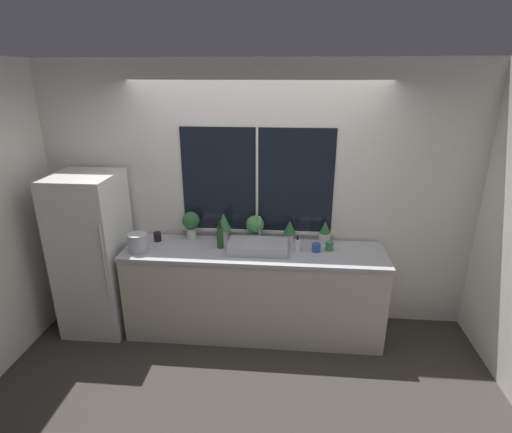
{
  "coord_description": "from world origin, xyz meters",
  "views": [
    {
      "loc": [
        0.34,
        -3.24,
        2.57
      ],
      "look_at": [
        0.02,
        0.3,
        1.28
      ],
      "focal_mm": 28.0,
      "sensor_mm": 36.0,
      "label": 1
    }
  ],
  "objects_px": {
    "potted_plant_far_right": "(325,232)",
    "bottle_tall": "(220,237)",
    "soap_bottle": "(297,245)",
    "potted_plant_far_left": "(191,222)",
    "potted_plant_right": "(290,230)",
    "mug_blue": "(316,248)",
    "kettle": "(138,242)",
    "potted_plant_center": "(255,226)",
    "mug_black": "(158,237)",
    "potted_plant_left": "(224,224)",
    "sink": "(258,246)",
    "refrigerator": "(94,254)",
    "mug_green": "(329,246)"
  },
  "relations": [
    {
      "from": "sink",
      "to": "potted_plant_left",
      "type": "height_order",
      "value": "same"
    },
    {
      "from": "bottle_tall",
      "to": "potted_plant_left",
      "type": "bearing_deg",
      "value": 89.0
    },
    {
      "from": "sink",
      "to": "kettle",
      "type": "height_order",
      "value": "sink"
    },
    {
      "from": "soap_bottle",
      "to": "bottle_tall",
      "type": "bearing_deg",
      "value": 179.92
    },
    {
      "from": "mug_blue",
      "to": "mug_green",
      "type": "height_order",
      "value": "mug_green"
    },
    {
      "from": "refrigerator",
      "to": "soap_bottle",
      "type": "xyz_separation_m",
      "value": [
        2.06,
        0.05,
        0.16
      ]
    },
    {
      "from": "potted_plant_center",
      "to": "mug_green",
      "type": "height_order",
      "value": "potted_plant_center"
    },
    {
      "from": "mug_green",
      "to": "kettle",
      "type": "height_order",
      "value": "kettle"
    },
    {
      "from": "potted_plant_right",
      "to": "potted_plant_far_right",
      "type": "xyz_separation_m",
      "value": [
        0.36,
        0.0,
        -0.01
      ]
    },
    {
      "from": "potted_plant_far_left",
      "to": "potted_plant_left",
      "type": "xyz_separation_m",
      "value": [
        0.34,
        0.0,
        -0.01
      ]
    },
    {
      "from": "refrigerator",
      "to": "mug_blue",
      "type": "height_order",
      "value": "refrigerator"
    },
    {
      "from": "kettle",
      "to": "potted_plant_center",
      "type": "bearing_deg",
      "value": 17.99
    },
    {
      "from": "bottle_tall",
      "to": "kettle",
      "type": "bearing_deg",
      "value": -169.17
    },
    {
      "from": "potted_plant_far_right",
      "to": "bottle_tall",
      "type": "xyz_separation_m",
      "value": [
        -1.04,
        -0.21,
        -0.0
      ]
    },
    {
      "from": "mug_blue",
      "to": "kettle",
      "type": "distance_m",
      "value": 1.72
    },
    {
      "from": "soap_bottle",
      "to": "potted_plant_far_left",
      "type": "bearing_deg",
      "value": 169.16
    },
    {
      "from": "refrigerator",
      "to": "bottle_tall",
      "type": "relative_size",
      "value": 6.11
    },
    {
      "from": "potted_plant_right",
      "to": "soap_bottle",
      "type": "height_order",
      "value": "potted_plant_right"
    },
    {
      "from": "potted_plant_center",
      "to": "mug_black",
      "type": "height_order",
      "value": "potted_plant_center"
    },
    {
      "from": "bottle_tall",
      "to": "kettle",
      "type": "distance_m",
      "value": 0.79
    },
    {
      "from": "potted_plant_right",
      "to": "kettle",
      "type": "height_order",
      "value": "potted_plant_right"
    },
    {
      "from": "potted_plant_left",
      "to": "kettle",
      "type": "relative_size",
      "value": 1.43
    },
    {
      "from": "soap_bottle",
      "to": "mug_blue",
      "type": "xyz_separation_m",
      "value": [
        0.18,
        -0.0,
        -0.02
      ]
    },
    {
      "from": "potted_plant_right",
      "to": "mug_green",
      "type": "xyz_separation_m",
      "value": [
        0.39,
        -0.17,
        -0.08
      ]
    },
    {
      "from": "soap_bottle",
      "to": "mug_blue",
      "type": "relative_size",
      "value": 1.78
    },
    {
      "from": "refrigerator",
      "to": "bottle_tall",
      "type": "height_order",
      "value": "refrigerator"
    },
    {
      "from": "sink",
      "to": "bottle_tall",
      "type": "relative_size",
      "value": 2.13
    },
    {
      "from": "sink",
      "to": "kettle",
      "type": "relative_size",
      "value": 2.9
    },
    {
      "from": "potted_plant_center",
      "to": "mug_green",
      "type": "bearing_deg",
      "value": -12.65
    },
    {
      "from": "refrigerator",
      "to": "potted_plant_far_right",
      "type": "distance_m",
      "value": 2.36
    },
    {
      "from": "potted_plant_right",
      "to": "mug_black",
      "type": "distance_m",
      "value": 1.36
    },
    {
      "from": "mug_black",
      "to": "soap_bottle",
      "type": "bearing_deg",
      "value": -4.39
    },
    {
      "from": "sink",
      "to": "mug_blue",
      "type": "distance_m",
      "value": 0.56
    },
    {
      "from": "mug_black",
      "to": "mug_green",
      "type": "height_order",
      "value": "mug_black"
    },
    {
      "from": "potted_plant_right",
      "to": "mug_black",
      "type": "relative_size",
      "value": 2.44
    },
    {
      "from": "potted_plant_right",
      "to": "mug_blue",
      "type": "bearing_deg",
      "value": -39.06
    },
    {
      "from": "mug_blue",
      "to": "kettle",
      "type": "relative_size",
      "value": 0.43
    },
    {
      "from": "kettle",
      "to": "mug_black",
      "type": "bearing_deg",
      "value": 68.1
    },
    {
      "from": "sink",
      "to": "potted_plant_right",
      "type": "distance_m",
      "value": 0.4
    },
    {
      "from": "potted_plant_far_left",
      "to": "potted_plant_right",
      "type": "height_order",
      "value": "potted_plant_far_left"
    },
    {
      "from": "potted_plant_left",
      "to": "potted_plant_center",
      "type": "relative_size",
      "value": 1.05
    },
    {
      "from": "potted_plant_left",
      "to": "mug_blue",
      "type": "height_order",
      "value": "potted_plant_left"
    },
    {
      "from": "sink",
      "to": "potted_plant_left",
      "type": "xyz_separation_m",
      "value": [
        -0.37,
        0.25,
        0.13
      ]
    },
    {
      "from": "potted_plant_left",
      "to": "mug_green",
      "type": "xyz_separation_m",
      "value": [
        1.07,
        -0.17,
        -0.13
      ]
    },
    {
      "from": "refrigerator",
      "to": "potted_plant_center",
      "type": "distance_m",
      "value": 1.67
    },
    {
      "from": "potted_plant_far_left",
      "to": "kettle",
      "type": "relative_size",
      "value": 1.46
    },
    {
      "from": "sink",
      "to": "mug_black",
      "type": "bearing_deg",
      "value": 172.09
    },
    {
      "from": "potted_plant_left",
      "to": "sink",
      "type": "bearing_deg",
      "value": -33.41
    },
    {
      "from": "mug_blue",
      "to": "soap_bottle",
      "type": "bearing_deg",
      "value": 179.44
    },
    {
      "from": "sink",
      "to": "mug_green",
      "type": "height_order",
      "value": "sink"
    }
  ]
}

